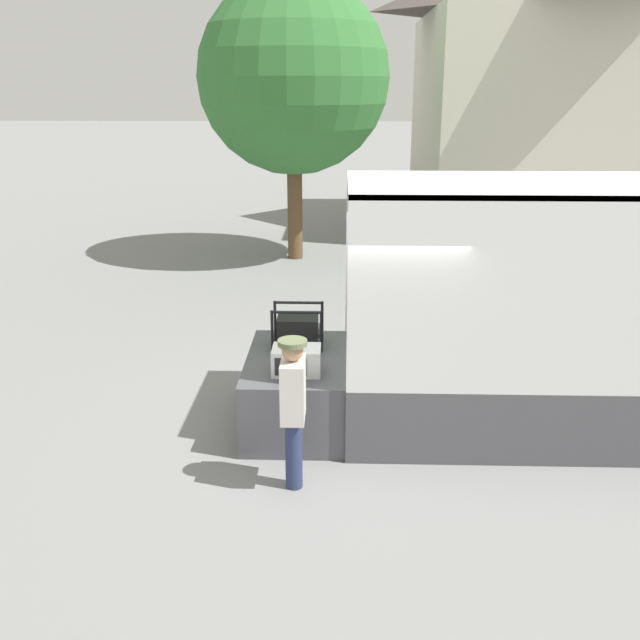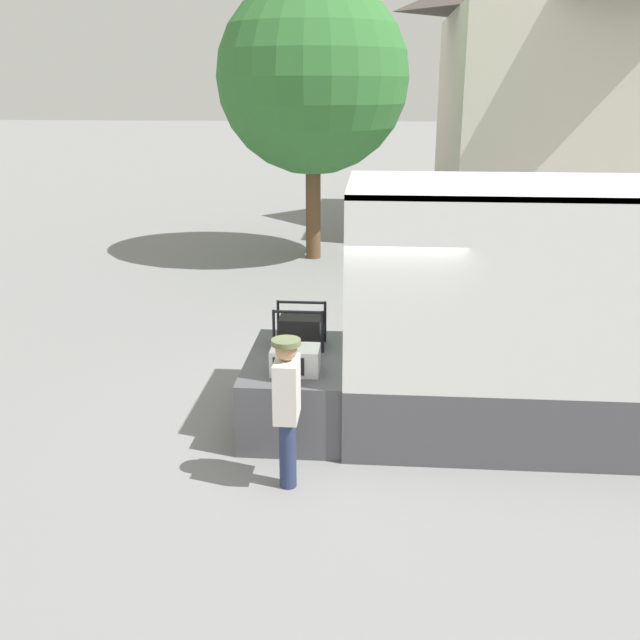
# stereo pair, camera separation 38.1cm
# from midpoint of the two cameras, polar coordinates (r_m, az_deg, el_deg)

# --- Properties ---
(ground_plane) EXTENTS (160.00, 160.00, 0.00)m
(ground_plane) POSITION_cam_midpoint_polar(r_m,az_deg,el_deg) (9.10, 3.27, -8.17)
(ground_plane) COLOR gray
(tailgate_deck) EXTENTS (1.22, 2.00, 0.87)m
(tailgate_deck) POSITION_cam_midpoint_polar(r_m,az_deg,el_deg) (8.94, -0.60, -5.56)
(tailgate_deck) COLOR #4C4C51
(tailgate_deck) RESTS_ON ground
(microwave) EXTENTS (0.56, 0.41, 0.31)m
(microwave) POSITION_cam_midpoint_polar(r_m,az_deg,el_deg) (8.26, -0.67, -3.23)
(microwave) COLOR white
(microwave) RESTS_ON tailgate_deck
(portable_generator) EXTENTS (0.65, 0.44, 0.54)m
(portable_generator) POSITION_cam_midpoint_polar(r_m,az_deg,el_deg) (9.06, -0.29, -0.89)
(portable_generator) COLOR black
(portable_generator) RESTS_ON tailgate_deck
(worker_person) EXTENTS (0.30, 0.44, 1.65)m
(worker_person) POSITION_cam_midpoint_polar(r_m,az_deg,el_deg) (7.30, -1.16, -6.34)
(worker_person) COLOR navy
(worker_person) RESTS_ON ground
(house_backdrop) EXTENTS (7.40, 7.97, 8.13)m
(house_backdrop) POSITION_cam_midpoint_polar(r_m,az_deg,el_deg) (22.58, 20.18, 17.44)
(house_backdrop) COLOR beige
(house_backdrop) RESTS_ON ground
(street_tree) EXTENTS (4.40, 4.40, 6.44)m
(street_tree) POSITION_cam_midpoint_polar(r_m,az_deg,el_deg) (17.20, 0.09, 18.84)
(street_tree) COLOR brown
(street_tree) RESTS_ON ground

